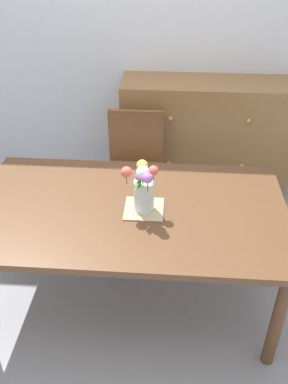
{
  "coord_description": "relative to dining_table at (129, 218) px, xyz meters",
  "views": [
    {
      "loc": [
        0.23,
        -1.88,
        2.12
      ],
      "look_at": [
        0.09,
        -0.02,
        0.84
      ],
      "focal_mm": 38.58,
      "sensor_mm": 36.0,
      "label": 1
    }
  ],
  "objects": [
    {
      "name": "ground_plane",
      "position": [
        0.0,
        0.0,
        -0.65
      ],
      "size": [
        12.0,
        12.0,
        0.0
      ],
      "primitive_type": "plane",
      "color": "#939399"
    },
    {
      "name": "back_wall",
      "position": [
        0.0,
        1.6,
        0.75
      ],
      "size": [
        7.0,
        0.1,
        2.8
      ],
      "primitive_type": "cube",
      "color": "silver",
      "rests_on": "ground_plane"
    },
    {
      "name": "dining_table",
      "position": [
        0.0,
        0.0,
        0.0
      ],
      "size": [
        1.8,
        1.02,
        0.72
      ],
      "color": "brown",
      "rests_on": "ground_plane"
    },
    {
      "name": "chair_far",
      "position": [
        -0.05,
        0.85,
        -0.13
      ],
      "size": [
        0.42,
        0.42,
        0.9
      ],
      "rotation": [
        0.0,
        0.0,
        3.14
      ],
      "color": "brown",
      "rests_on": "ground_plane"
    },
    {
      "name": "dresser",
      "position": [
        0.51,
        1.33,
        -0.15
      ],
      "size": [
        1.4,
        0.47,
        1.0
      ],
      "color": "olive",
      "rests_on": "ground_plane"
    },
    {
      "name": "placemat",
      "position": [
        0.09,
        -0.02,
        0.08
      ],
      "size": [
        0.22,
        0.22,
        0.01
      ],
      "primitive_type": "cube",
      "color": "tan",
      "rests_on": "dining_table"
    },
    {
      "name": "flower_vase",
      "position": [
        0.08,
        -0.02,
        0.23
      ],
      "size": [
        0.2,
        0.2,
        0.3
      ],
      "color": "silver",
      "rests_on": "placemat"
    }
  ]
}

